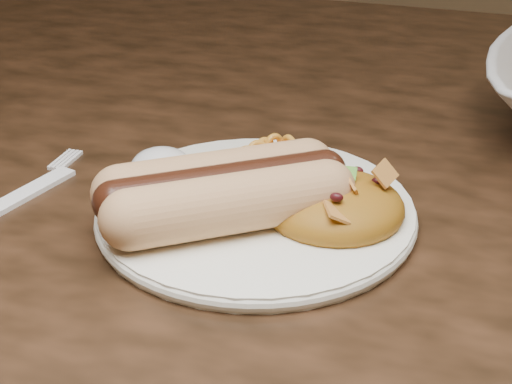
% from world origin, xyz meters
% --- Properties ---
extents(table, '(1.60, 0.90, 0.75)m').
position_xyz_m(table, '(0.00, 0.00, 0.66)').
color(table, '#452918').
rests_on(table, floor).
extents(plate, '(0.27, 0.27, 0.01)m').
position_xyz_m(plate, '(-0.04, -0.15, 0.76)').
color(plate, white).
rests_on(plate, table).
extents(hotdog, '(0.14, 0.14, 0.04)m').
position_xyz_m(hotdog, '(-0.05, -0.17, 0.78)').
color(hotdog, tan).
rests_on(hotdog, plate).
extents(mac_and_cheese, '(0.09, 0.08, 0.03)m').
position_xyz_m(mac_and_cheese, '(-0.04, -0.09, 0.78)').
color(mac_and_cheese, orange).
rests_on(mac_and_cheese, plate).
extents(sour_cream, '(0.05, 0.05, 0.03)m').
position_xyz_m(sour_cream, '(-0.12, -0.13, 0.78)').
color(sour_cream, white).
rests_on(sour_cream, plate).
extents(taco_salad, '(0.10, 0.09, 0.04)m').
position_xyz_m(taco_salad, '(0.02, -0.14, 0.78)').
color(taco_salad, '#C7470C').
rests_on(taco_salad, plate).
extents(fork, '(0.06, 0.16, 0.00)m').
position_xyz_m(fork, '(-0.21, -0.17, 0.75)').
color(fork, white).
rests_on(fork, table).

